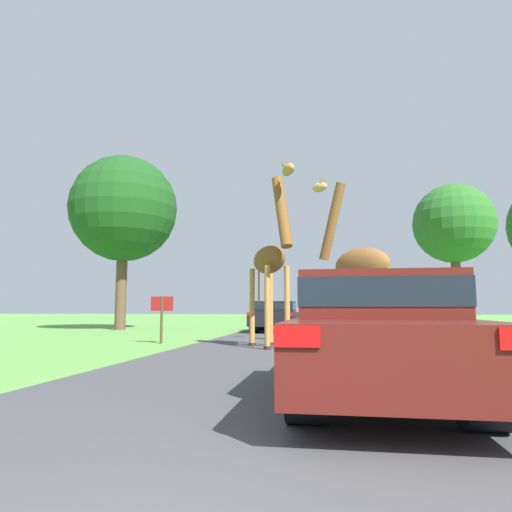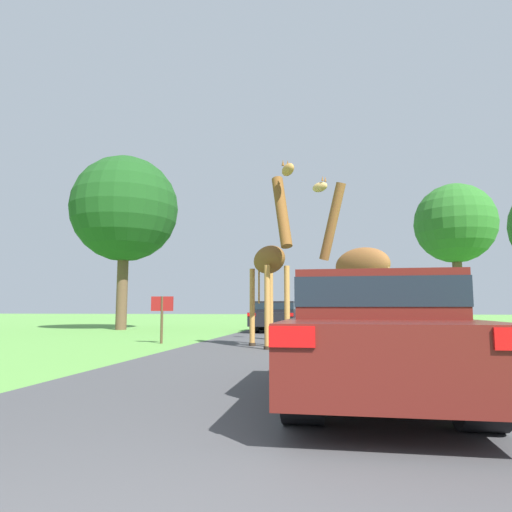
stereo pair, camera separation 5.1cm
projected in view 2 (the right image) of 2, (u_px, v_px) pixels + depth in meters
The scene contains 11 objects.
road at pixel (321, 324), 30.63m from camera, with size 6.58×120.00×0.00m.
giraffe_near_road at pixel (271, 259), 12.46m from camera, with size 1.61×2.42×4.87m.
giraffe_companion at pixel (357, 263), 12.66m from camera, with size 2.33×2.07×5.05m.
car_lead_maroon at pixel (373, 331), 5.54m from camera, with size 1.90×4.77×1.46m.
car_queue_right at pixel (276, 315), 20.87m from camera, with size 1.93×4.09×1.37m.
car_queue_left at pixel (280, 313), 29.62m from camera, with size 1.83×4.53×1.35m.
car_far_ahead at pixel (337, 316), 24.14m from camera, with size 1.82×4.23×1.25m.
car_verge_right at pixel (379, 317), 16.23m from camera, with size 1.96×4.36×1.37m.
tree_centre_back at pixel (125, 209), 23.16m from camera, with size 5.35×5.35×8.76m.
tree_right_cluster at pixel (455, 224), 30.69m from camera, with size 5.34×5.34×9.43m.
sign_post at pixel (162, 311), 13.82m from camera, with size 0.70×0.08×1.41m.
Camera 2 is at (0.82, -1.24, 1.06)m, focal length 32.00 mm.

